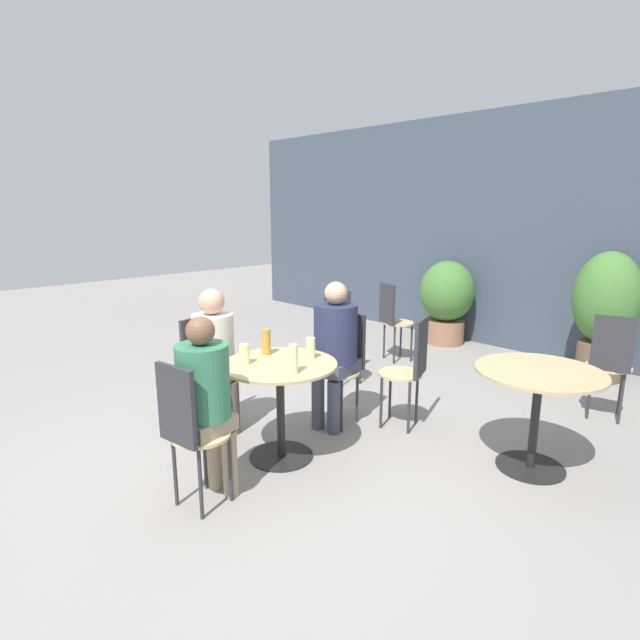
# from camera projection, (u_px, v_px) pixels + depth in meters

# --- Properties ---
(ground_plane) EXTENTS (20.00, 20.00, 0.00)m
(ground_plane) POSITION_uv_depth(u_px,v_px,m) (270.00, 459.00, 3.67)
(ground_plane) COLOR gray
(storefront_wall) EXTENTS (10.00, 0.06, 3.00)m
(storefront_wall) POSITION_uv_depth(u_px,v_px,m) (529.00, 233.00, 6.11)
(storefront_wall) COLOR #3D4756
(storefront_wall) RESTS_ON ground_plane
(cafe_table_near) EXTENTS (0.82, 0.82, 0.73)m
(cafe_table_near) POSITION_uv_depth(u_px,v_px,m) (280.00, 387.00, 3.58)
(cafe_table_near) COLOR black
(cafe_table_near) RESTS_ON ground_plane
(cafe_table_far) EXTENTS (0.85, 0.85, 0.73)m
(cafe_table_far) POSITION_uv_depth(u_px,v_px,m) (538.00, 394.00, 3.42)
(cafe_table_far) COLOR black
(cafe_table_far) RESTS_ON ground_plane
(bistro_chair_0) EXTENTS (0.36, 0.38, 0.94)m
(bistro_chair_0) POSITION_uv_depth(u_px,v_px,m) (344.00, 358.00, 4.22)
(bistro_chair_0) COLOR tan
(bistro_chair_0) RESTS_ON ground_plane
(bistro_chair_1) EXTENTS (0.38, 0.36, 0.94)m
(bistro_chair_1) POSITION_uv_depth(u_px,v_px,m) (204.00, 364.00, 4.06)
(bistro_chair_1) COLOR tan
(bistro_chair_1) RESTS_ON ground_plane
(bistro_chair_2) EXTENTS (0.36, 0.38, 0.94)m
(bistro_chair_2) POSITION_uv_depth(u_px,v_px,m) (188.00, 424.00, 2.94)
(bistro_chair_2) COLOR tan
(bistro_chair_2) RESTS_ON ground_plane
(bistro_chair_3) EXTENTS (0.39, 0.40, 0.94)m
(bistro_chair_3) POSITION_uv_depth(u_px,v_px,m) (392.00, 315.00, 5.90)
(bistro_chair_3) COLOR tan
(bistro_chair_3) RESTS_ON ground_plane
(bistro_chair_4) EXTENTS (0.38, 0.40, 0.94)m
(bistro_chair_4) POSITION_uv_depth(u_px,v_px,m) (610.00, 358.00, 4.22)
(bistro_chair_4) COLOR tan
(bistro_chair_4) RESTS_ON ground_plane
(bistro_chair_5) EXTENTS (0.40, 0.38, 0.94)m
(bistro_chair_5) POSITION_uv_depth(u_px,v_px,m) (341.00, 329.00, 5.23)
(bistro_chair_5) COLOR tan
(bistro_chair_5) RESTS_ON ground_plane
(bistro_chair_6) EXTENTS (0.40, 0.39, 0.94)m
(bistro_chair_6) POSITION_uv_depth(u_px,v_px,m) (411.00, 363.00, 4.08)
(bistro_chair_6) COLOR tan
(bistro_chair_6) RESTS_ON ground_plane
(seated_person_0) EXTENTS (0.36, 0.39, 1.23)m
(seated_person_0) POSITION_uv_depth(u_px,v_px,m) (334.00, 343.00, 4.07)
(seated_person_0) COLOR #42475B
(seated_person_0) RESTS_ON ground_plane
(seated_person_1) EXTENTS (0.35, 0.32, 1.20)m
(seated_person_1) POSITION_uv_depth(u_px,v_px,m) (215.00, 348.00, 3.94)
(seated_person_1) COLOR brown
(seated_person_1) RESTS_ON ground_plane
(seated_person_2) EXTENTS (0.32, 0.35, 1.19)m
(seated_person_2) POSITION_uv_depth(u_px,v_px,m) (206.00, 393.00, 3.01)
(seated_person_2) COLOR gray
(seated_person_2) RESTS_ON ground_plane
(beer_glass_0) EXTENTS (0.06, 0.06, 0.20)m
(beer_glass_0) POSITION_uv_depth(u_px,v_px,m) (293.00, 359.00, 3.31)
(beer_glass_0) COLOR beige
(beer_glass_0) RESTS_ON cafe_table_near
(beer_glass_1) EXTENTS (0.07, 0.07, 0.15)m
(beer_glass_1) POSITION_uv_depth(u_px,v_px,m) (311.00, 348.00, 3.63)
(beer_glass_1) COLOR beige
(beer_glass_1) RESTS_ON cafe_table_near
(beer_glass_2) EXTENTS (0.07, 0.07, 0.19)m
(beer_glass_2) POSITION_uv_depth(u_px,v_px,m) (266.00, 342.00, 3.73)
(beer_glass_2) COLOR #B28433
(beer_glass_2) RESTS_ON cafe_table_near
(beer_glass_3) EXTENTS (0.07, 0.07, 0.14)m
(beer_glass_3) POSITION_uv_depth(u_px,v_px,m) (245.00, 354.00, 3.51)
(beer_glass_3) COLOR beige
(beer_glass_3) RESTS_ON cafe_table_near
(potted_plant_0) EXTENTS (0.72, 0.72, 1.11)m
(potted_plant_0) POSITION_uv_depth(u_px,v_px,m) (447.00, 298.00, 6.67)
(potted_plant_0) COLOR #93664C
(potted_plant_0) RESTS_ON ground_plane
(potted_plant_1) EXTENTS (0.66, 0.66, 1.37)m
(potted_plant_1) POSITION_uv_depth(u_px,v_px,m) (605.00, 308.00, 5.23)
(potted_plant_1) COLOR brown
(potted_plant_1) RESTS_ON ground_plane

